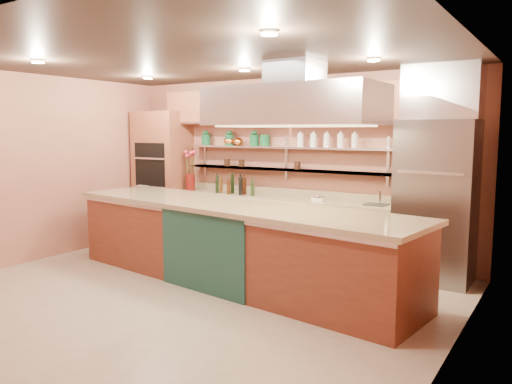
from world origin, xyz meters
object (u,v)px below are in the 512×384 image
Objects in this scene: copper_kettle at (238,142)px; kitchen_scale at (319,198)px; flower_vase at (190,182)px; green_canister at (265,140)px; refrigerator at (436,202)px; island at (232,243)px.

kitchen_scale is at bearing -7.86° from copper_kettle.
flower_vase is 1.64× the size of kitchen_scale.
green_canister is at bearing 0.00° from copper_kettle.
refrigerator reaches higher than island.
copper_kettle is at bearing 175.97° from refrigerator.
copper_kettle is (0.86, 0.22, 0.71)m from flower_vase.
flower_vase is at bearing -165.70° from copper_kettle.
island is 17.21× the size of flower_vase.
island is 29.63× the size of copper_kettle.
island is 2.22m from green_canister.
green_canister is (0.52, 0.00, 0.02)m from copper_kettle.
kitchen_scale is at bearing 78.45° from island.
refrigerator is at bearing 1.42° from kitchen_scale.
refrigerator is at bearing -4.79° from green_canister.
refrigerator is at bearing -0.14° from flower_vase.
flower_vase is (-4.13, 0.01, 0.02)m from refrigerator.
copper_kettle is at bearing 173.90° from kitchen_scale.
copper_kettle reaches higher than flower_vase.
island is 28.15× the size of kitchen_scale.
island is at bearing -37.58° from flower_vase.
kitchen_scale is 1.37m from green_canister.
kitchen_scale is 1.05× the size of copper_kettle.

